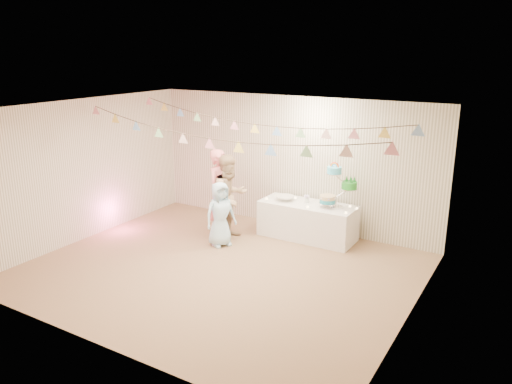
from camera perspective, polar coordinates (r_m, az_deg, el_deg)
The scene contains 25 objects.
floor at distance 8.22m, azimuth -4.10°, elevation -8.88°, with size 6.00×6.00×0.00m, color brown.
ceiling at distance 7.50m, azimuth -4.50°, elevation 9.44°, with size 6.00×6.00×0.00m, color white.
back_wall at distance 9.84m, azimuth 4.07°, elevation 3.38°, with size 6.00×6.00×0.00m, color silver.
front_wall at distance 6.00m, azimuth -18.14°, elevation -5.91°, with size 6.00×6.00×0.00m, color silver.
left_wall at distance 9.74m, azimuth -18.94°, elevation 2.40°, with size 5.00×5.00×0.00m, color silver.
right_wall at distance 6.59m, azimuth 17.70°, elevation -3.88°, with size 5.00×5.00×0.00m, color silver.
table at distance 9.45m, azimuth 5.89°, elevation -3.28°, with size 1.80×0.72×0.68m, color white.
cake_stand at distance 9.06m, azimuth 9.32°, elevation 1.05°, with size 0.70×0.41×0.78m, color silver, non-canonical shape.
cake_bottom at distance 9.14m, azimuth 8.22°, elevation -0.76°, with size 0.31×0.31×0.15m, color teal, non-canonical shape.
cake_middle at distance 9.09m, azimuth 10.57°, elevation 0.80°, with size 0.27×0.27×0.22m, color #1D8823, non-canonical shape.
cake_top_tier at distance 8.99m, azimuth 8.96°, elevation 2.49°, with size 0.25×0.25×0.19m, color #4CCAEF, non-canonical shape.
platter at distance 9.47m, azimuth 3.34°, elevation -0.51°, with size 0.35×0.35×0.02m, color white.
posy at distance 9.37m, azimuth 5.83°, elevation -0.32°, with size 0.13×0.13×0.15m, color white, non-canonical shape.
person_adult_a at distance 9.51m, azimuth -4.07°, elevation -0.01°, with size 0.60×0.40×1.66m, color pink.
person_adult_b at distance 9.26m, azimuth -3.00°, elevation -0.59°, with size 0.78×0.61×1.61m, color tan.
person_child at distance 8.99m, azimuth -4.10°, elevation -2.54°, with size 0.58×0.38×1.19m, color #B4E4FF.
bunting_back at distance 8.44m, azimuth -0.13°, elevation 8.53°, with size 5.60×1.10×0.40m, color pink, non-canonical shape.
bunting_front at distance 7.37m, azimuth -5.36°, elevation 7.11°, with size 5.60×0.90×0.36m, color #72A5E5, non-canonical shape.
tealight_0 at distance 9.56m, azimuth 1.22°, elevation -0.75°, with size 0.04×0.04×0.03m, color #FFD88C.
tealight_1 at distance 9.64m, azimuth 4.52°, elevation -0.65°, with size 0.04×0.04×0.03m, color #FFD88C.
tealight_2 at distance 9.11m, azimuth 5.93°, elevation -1.69°, with size 0.04×0.04×0.03m, color #FFD88C.
tealight_3 at distance 9.40m, azimuth 8.45°, elevation -1.22°, with size 0.04×0.04×0.03m, color #FFD88C.
tealight_4 at distance 8.89m, azimuth 10.25°, elevation -2.34°, with size 0.04×0.04×0.03m, color #FFD88C.
tealight_5 at distance 9.16m, azimuth 11.46°, elevation -1.84°, with size 0.04×0.04×0.03m, color #FFD88C.
tealight_6 at distance 9.27m, azimuth 10.69°, elevation -1.59°, with size 0.04×0.04×0.03m, color #FFD88C.
Camera 1 is at (4.29, -6.08, 3.47)m, focal length 35.00 mm.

